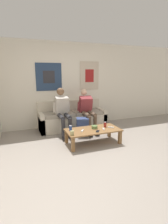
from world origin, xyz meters
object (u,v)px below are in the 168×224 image
at_px(couch, 72,119).
at_px(drink_can_blue, 71,128).
at_px(coffee_table, 93,131).
at_px(cell_phone, 98,131).
at_px(person_seated_teen, 87,109).
at_px(ceramic_bowl, 94,127).
at_px(game_controller_far_center, 111,127).
at_px(backpack, 83,127).
at_px(drink_can_red, 105,124).
at_px(game_controller_near_left, 82,131).
at_px(game_controller_near_right, 104,129).
at_px(person_seated_adult, 63,109).
at_px(pillar_candle, 72,133).

xyz_separation_m(couch, drink_can_blue, (-0.43, -1.22, 0.12)).
relative_size(coffee_table, cell_phone, 8.61).
height_order(person_seated_teen, ceramic_bowl, person_seated_teen).
distance_m(drink_can_blue, game_controller_far_center, 0.99).
relative_size(backpack, drink_can_red, 3.82).
bearing_deg(drink_can_red, person_seated_teen, 98.45).
bearing_deg(backpack, coffee_table, -86.75).
bearing_deg(coffee_table, drink_can_red, 11.17).
distance_m(drink_can_blue, game_controller_near_left, 0.28).
relative_size(drink_can_red, game_controller_near_right, 0.84).
bearing_deg(cell_phone, backpack, 95.21).
height_order(couch, cell_phone, couch).
relative_size(couch, game_controller_far_center, 15.22).
bearing_deg(game_controller_near_right, coffee_table, 157.48).
xyz_separation_m(person_seated_adult, ceramic_bowl, (0.55, -0.87, -0.30)).
bearing_deg(game_controller_near_left, cell_phone, -23.06).
height_order(person_seated_adult, person_seated_teen, person_seated_adult).
bearing_deg(couch, ceramic_bowl, -82.72).
bearing_deg(person_seated_teen, pillar_candle, -125.44).
xyz_separation_m(couch, game_controller_near_right, (0.33, -1.40, 0.07)).
xyz_separation_m(person_seated_adult, person_seated_teen, (0.72, 0.02, -0.03)).
xyz_separation_m(backpack, drink_can_red, (0.39, -0.54, 0.18)).
bearing_deg(cell_phone, couch, 95.24).
height_order(person_seated_teen, pillar_candle, person_seated_teen).
height_order(drink_can_blue, cell_phone, drink_can_blue).
bearing_deg(couch, coffee_table, -85.67).
bearing_deg(ceramic_bowl, game_controller_near_left, -165.24).
distance_m(game_controller_near_left, cell_phone, 0.35).
relative_size(couch, person_seated_adult, 1.58).
xyz_separation_m(pillar_candle, drink_can_blue, (0.05, 0.27, 0.02)).
bearing_deg(person_seated_adult, pillar_candle, -94.48).
height_order(person_seated_adult, drink_can_red, person_seated_adult).
height_order(couch, game_controller_near_right, couch).
height_order(couch, person_seated_adult, person_seated_adult).
bearing_deg(backpack, drink_can_blue, -133.41).
xyz_separation_m(person_seated_adult, cell_phone, (0.53, -1.10, -0.33)).
distance_m(drink_can_red, game_controller_near_left, 0.65).
distance_m(drink_can_red, game_controller_near_right, 0.21).
distance_m(person_seated_adult, person_seated_teen, 0.72).
relative_size(backpack, ceramic_bowl, 3.10).
xyz_separation_m(person_seated_teen, drink_can_red, (0.13, -0.87, -0.24)).
height_order(coffee_table, drink_can_blue, drink_can_blue).
xyz_separation_m(game_controller_near_left, game_controller_far_center, (0.73, -0.01, 0.00)).
bearing_deg(game_controller_near_right, ceramic_bowl, 138.30).
relative_size(person_seated_adult, game_controller_near_right, 8.47).
bearing_deg(ceramic_bowl, cell_phone, -96.16).
bearing_deg(person_seated_adult, person_seated_teen, 1.39).
relative_size(couch, pillar_candle, 18.95).
height_order(ceramic_bowl, cell_phone, ceramic_bowl).
height_order(game_controller_far_center, cell_phone, game_controller_far_center).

